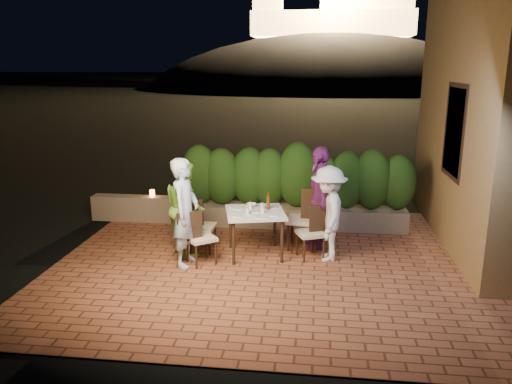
% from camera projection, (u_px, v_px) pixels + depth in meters
% --- Properties ---
extents(ground, '(400.00, 400.00, 0.00)m').
position_uv_depth(ground, '(276.00, 274.00, 7.55)').
color(ground, black).
rests_on(ground, ground).
extents(terrace_floor, '(7.00, 6.00, 0.15)m').
position_uv_depth(terrace_floor, '(278.00, 265.00, 8.04)').
color(terrace_floor, brown).
rests_on(terrace_floor, ground).
extents(building_wall, '(1.60, 5.00, 5.00)m').
position_uv_depth(building_wall, '(499.00, 99.00, 8.42)').
color(building_wall, olive).
rests_on(building_wall, ground).
extents(window_pane, '(0.08, 1.00, 1.40)m').
position_uv_depth(window_pane, '(456.00, 131.00, 8.16)').
color(window_pane, black).
rests_on(window_pane, building_wall).
extents(window_frame, '(0.06, 1.15, 1.55)m').
position_uv_depth(window_frame, '(455.00, 131.00, 8.16)').
color(window_frame, black).
rests_on(window_frame, building_wall).
extents(planter, '(4.20, 0.55, 0.40)m').
position_uv_depth(planter, '(296.00, 216.00, 9.68)').
color(planter, '#7C684F').
rests_on(planter, ground).
extents(hedge, '(4.00, 0.70, 1.10)m').
position_uv_depth(hedge, '(297.00, 179.00, 9.50)').
color(hedge, '#1C3A0F').
rests_on(hedge, planter).
extents(parapet, '(2.20, 0.30, 0.50)m').
position_uv_depth(parapet, '(147.00, 209.00, 10.02)').
color(parapet, '#7C684F').
rests_on(parapet, ground).
extents(hill, '(52.00, 40.00, 22.00)m').
position_uv_depth(hill, '(328.00, 120.00, 66.00)').
color(hill, black).
rests_on(hill, ground).
extents(fortress, '(26.00, 8.00, 8.00)m').
position_uv_depth(fortress, '(332.00, 3.00, 62.40)').
color(fortress, '#FFCC7A').
rests_on(fortress, hill).
extents(dining_table, '(1.11, 1.11, 0.75)m').
position_uv_depth(dining_table, '(255.00, 233.00, 8.17)').
color(dining_table, white).
rests_on(dining_table, ground).
extents(plate_nw, '(0.20, 0.20, 0.01)m').
position_uv_depth(plate_nw, '(238.00, 216.00, 7.84)').
color(plate_nw, white).
rests_on(plate_nw, dining_table).
extents(plate_sw, '(0.22, 0.22, 0.01)m').
position_uv_depth(plate_sw, '(238.00, 208.00, 8.26)').
color(plate_sw, white).
rests_on(plate_sw, dining_table).
extents(plate_ne, '(0.24, 0.24, 0.01)m').
position_uv_depth(plate_ne, '(272.00, 214.00, 7.91)').
color(plate_ne, white).
rests_on(plate_ne, dining_table).
extents(plate_se, '(0.23, 0.23, 0.01)m').
position_uv_depth(plate_se, '(271.00, 206.00, 8.34)').
color(plate_se, white).
rests_on(plate_se, dining_table).
extents(plate_centre, '(0.21, 0.21, 0.01)m').
position_uv_depth(plate_centre, '(255.00, 211.00, 8.07)').
color(plate_centre, white).
rests_on(plate_centre, dining_table).
extents(plate_front, '(0.24, 0.24, 0.01)m').
position_uv_depth(plate_front, '(261.00, 217.00, 7.78)').
color(plate_front, white).
rests_on(plate_front, dining_table).
extents(glass_nw, '(0.06, 0.06, 0.10)m').
position_uv_depth(glass_nw, '(247.00, 211.00, 7.92)').
color(glass_nw, silver).
rests_on(glass_nw, dining_table).
extents(glass_sw, '(0.07, 0.07, 0.11)m').
position_uv_depth(glass_sw, '(250.00, 206.00, 8.21)').
color(glass_sw, silver).
rests_on(glass_sw, dining_table).
extents(glass_ne, '(0.06, 0.06, 0.10)m').
position_uv_depth(glass_ne, '(263.00, 210.00, 7.97)').
color(glass_ne, silver).
rests_on(glass_ne, dining_table).
extents(glass_se, '(0.06, 0.06, 0.10)m').
position_uv_depth(glass_se, '(262.00, 206.00, 8.19)').
color(glass_se, silver).
rests_on(glass_se, dining_table).
extents(beer_bottle, '(0.06, 0.06, 0.30)m').
position_uv_depth(beer_bottle, '(268.00, 201.00, 8.15)').
color(beer_bottle, '#50290D').
rests_on(beer_bottle, dining_table).
extents(bowl, '(0.22, 0.22, 0.04)m').
position_uv_depth(bowl, '(252.00, 205.00, 8.38)').
color(bowl, white).
rests_on(bowl, dining_table).
extents(chair_left_front, '(0.57, 0.57, 0.88)m').
position_uv_depth(chair_left_front, '(201.00, 237.00, 7.81)').
color(chair_left_front, black).
rests_on(chair_left_front, ground).
extents(chair_left_back, '(0.45, 0.45, 0.90)m').
position_uv_depth(chair_left_back, '(202.00, 225.00, 8.34)').
color(chair_left_back, black).
rests_on(chair_left_back, ground).
extents(chair_right_front, '(0.53, 0.53, 0.88)m').
position_uv_depth(chair_right_front, '(310.00, 232.00, 8.04)').
color(chair_right_front, black).
rests_on(chair_right_front, ground).
extents(chair_right_back, '(0.54, 0.54, 1.06)m').
position_uv_depth(chair_right_back, '(302.00, 218.00, 8.46)').
color(chair_right_back, black).
rests_on(chair_right_back, ground).
extents(diner_blue, '(0.47, 0.66, 1.70)m').
position_uv_depth(diner_blue, '(185.00, 212.00, 7.68)').
color(diner_blue, '#AABCDA').
rests_on(diner_blue, ground).
extents(diner_green, '(0.94, 0.98, 1.58)m').
position_uv_depth(diner_green, '(185.00, 207.00, 8.18)').
color(diner_green, '#7FC83E').
rests_on(diner_green, ground).
extents(diner_white, '(0.59, 1.00, 1.53)m').
position_uv_depth(diner_white, '(328.00, 214.00, 7.90)').
color(diner_white, silver).
rests_on(diner_white, ground).
extents(diner_purple, '(0.54, 1.07, 1.76)m').
position_uv_depth(diner_purple, '(320.00, 198.00, 8.42)').
color(diner_purple, '#762775').
rests_on(diner_purple, ground).
extents(parapet_lamp, '(0.10, 0.10, 0.14)m').
position_uv_depth(parapet_lamp, '(152.00, 193.00, 9.93)').
color(parapet_lamp, orange).
rests_on(parapet_lamp, parapet).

